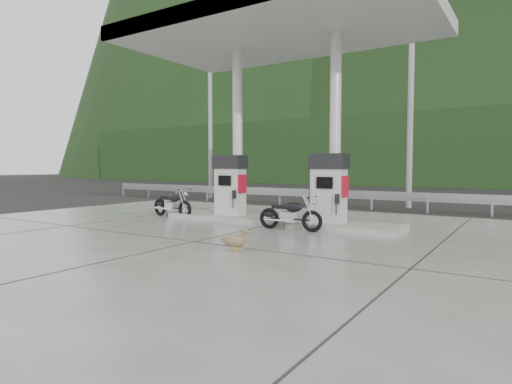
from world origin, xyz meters
The scene contains 17 objects.
ground centered at (0.00, 0.00, 0.00)m, with size 160.00×160.00×0.00m, color black.
forecourt_apron centered at (0.00, 0.00, 0.01)m, with size 18.00×14.00×0.02m, color slate.
pump_island centered at (0.00, 2.50, 0.10)m, with size 7.00×1.40×0.15m, color #9E9A93.
gas_pump_left centered at (-1.60, 2.50, 1.07)m, with size 0.95×0.55×1.80m, color silver, non-canonical shape.
gas_pump_right centered at (1.60, 2.50, 1.07)m, with size 0.95×0.55×1.80m, color silver, non-canonical shape.
canopy_column_left centered at (-1.60, 2.90, 2.67)m, with size 0.30×0.30×5.00m, color silver.
canopy_column_right centered at (1.60, 2.90, 2.67)m, with size 0.30×0.30×5.00m, color silver.
canopy_roof centered at (0.00, 2.50, 5.37)m, with size 8.50×5.00×0.40m, color silver.
guardrail centered at (0.00, 8.00, 0.71)m, with size 26.00×0.16×1.42m, color gray, non-canonical shape.
road centered at (0.00, 11.50, 0.00)m, with size 60.00×7.00×0.01m, color black.
utility_pole_a centered at (-8.00, 9.50, 4.00)m, with size 0.22×0.22×8.00m, color gray.
utility_pole_b centered at (2.00, 9.50, 4.00)m, with size 0.22×0.22×8.00m, color gray.
tree_band centered at (0.00, 30.00, 3.00)m, with size 80.00×6.00×6.00m, color black.
forested_hills centered at (0.00, 60.00, 0.00)m, with size 100.00×40.00×140.00m, color black, non-canonical shape.
motorcycle_left centered at (-3.60, 2.08, 0.42)m, with size 1.70×0.54×0.81m, color black, non-canonical shape.
motorcycle_right centered at (0.94, 1.60, 0.41)m, with size 1.63×0.51×0.77m, color black, non-canonical shape.
duck centered at (1.36, -1.38, 0.22)m, with size 0.54×0.15×0.39m, color brown, non-canonical shape.
Camera 1 is at (6.05, -7.92, 1.63)m, focal length 30.00 mm.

